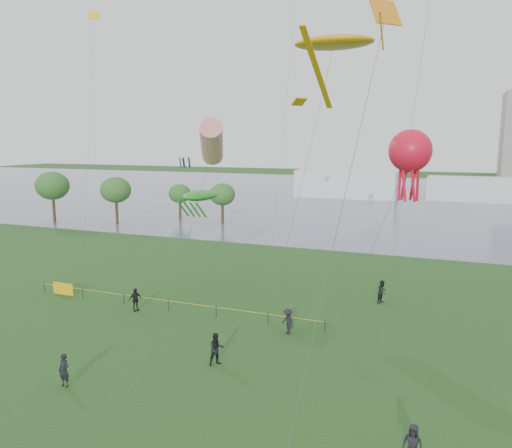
% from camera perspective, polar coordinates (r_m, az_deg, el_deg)
% --- Properties ---
extents(lake, '(400.00, 120.00, 0.08)m').
position_cam_1_polar(lake, '(116.72, 16.51, 2.96)').
color(lake, slate).
rests_on(lake, ground_plane).
extents(pavilion_left, '(22.00, 8.00, 6.00)m').
position_cam_1_polar(pavilion_left, '(113.20, 10.28, 4.52)').
color(pavilion_left, silver).
rests_on(pavilion_left, ground_plane).
extents(pavilion_right, '(18.00, 7.00, 5.00)m').
position_cam_1_polar(pavilion_right, '(114.11, 23.50, 3.67)').
color(pavilion_right, silver).
rests_on(pavilion_right, ground_plane).
extents(trees, '(28.98, 15.13, 7.90)m').
position_cam_1_polar(trees, '(79.30, -15.22, 3.79)').
color(trees, '#362718').
rests_on(trees, ground_plane).
extents(fence, '(24.07, 0.07, 1.05)m').
position_cam_1_polar(fence, '(41.87, -17.22, -7.65)').
color(fence, black).
rests_on(fence, ground_plane).
extents(spectator_a, '(1.14, 1.14, 1.87)m').
position_cam_1_polar(spectator_a, '(29.24, -4.53, -14.06)').
color(spectator_a, black).
rests_on(spectator_a, ground_plane).
extents(spectator_b, '(1.29, 1.17, 1.73)m').
position_cam_1_polar(spectator_b, '(33.49, 3.66, -11.04)').
color(spectator_b, black).
rests_on(spectator_b, ground_plane).
extents(spectator_c, '(0.86, 1.10, 1.74)m').
position_cam_1_polar(spectator_c, '(38.74, -13.63, -8.40)').
color(spectator_c, black).
rests_on(spectator_c, ground_plane).
extents(spectator_d, '(0.86, 0.64, 1.62)m').
position_cam_1_polar(spectator_d, '(22.36, 17.49, -22.84)').
color(spectator_d, black).
rests_on(spectator_d, ground_plane).
extents(spectator_f, '(0.66, 0.45, 1.76)m').
position_cam_1_polar(spectator_f, '(28.65, -21.09, -15.34)').
color(spectator_f, black).
rests_on(spectator_f, ground_plane).
extents(spectator_g, '(0.98, 1.08, 1.82)m').
position_cam_1_polar(spectator_g, '(40.66, 14.24, -7.51)').
color(spectator_g, black).
rests_on(spectator_g, ground_plane).
extents(kite_stingray, '(5.61, 10.23, 19.69)m').
position_cam_1_polar(kite_stingray, '(36.73, 8.83, 19.73)').
color(kite_stingray, '#3F3F42').
extents(kite_windsock, '(4.26, 6.60, 14.38)m').
position_cam_1_polar(kite_windsock, '(40.91, -5.09, 9.27)').
color(kite_windsock, '#3F3F42').
extents(kite_creature, '(4.97, 10.37, 8.45)m').
position_cam_1_polar(kite_creature, '(42.70, -6.36, 3.23)').
color(kite_creature, '#3F3F42').
extents(kite_octopus, '(5.17, 2.78, 13.27)m').
position_cam_1_polar(kite_octopus, '(30.22, 17.20, 7.89)').
color(kite_octopus, '#3F3F42').
extents(kite_delta, '(1.92, 13.83, 18.93)m').
position_cam_1_polar(kite_delta, '(23.98, 14.03, 20.34)').
color(kite_delta, '#3F3F42').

